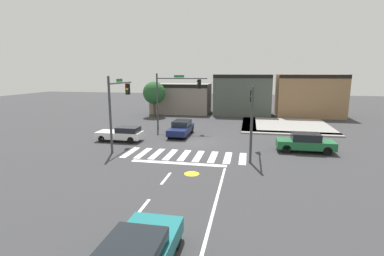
{
  "coord_description": "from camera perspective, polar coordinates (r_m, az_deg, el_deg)",
  "views": [
    {
      "loc": [
        4.73,
        -25.46,
        6.25
      ],
      "look_at": [
        -0.15,
        -0.73,
        1.41
      ],
      "focal_mm": 27.3,
      "sensor_mm": 36.0,
      "label": 1
    }
  ],
  "objects": [
    {
      "name": "ground_plane",
      "position": [
        26.64,
        0.61,
        -2.71
      ],
      "size": [
        120.0,
        120.0,
        0.0
      ],
      "primitive_type": "plane",
      "color": "#353538"
    },
    {
      "name": "crosswalk_near",
      "position": [
        22.37,
        -1.51,
        -5.35
      ],
      "size": [
        9.32,
        3.03,
        0.01
      ],
      "color": "silver",
      "rests_on": "ground_plane"
    },
    {
      "name": "lane_markings",
      "position": [
        15.25,
        -3.71,
        -13.33
      ],
      "size": [
        6.8,
        20.25,
        0.01
      ],
      "color": "white",
      "rests_on": "ground_plane"
    },
    {
      "name": "bike_detector_marking",
      "position": [
        18.45,
        -0.05,
        -8.92
      ],
      "size": [
        0.95,
        0.95,
        0.01
      ],
      "color": "yellow",
      "rests_on": "ground_plane"
    },
    {
      "name": "curb_corner_northeast",
      "position": [
        35.61,
        17.04,
        0.39
      ],
      "size": [
        10.0,
        10.6,
        0.15
      ],
      "color": "gray",
      "rests_on": "ground_plane"
    },
    {
      "name": "storefront_row",
      "position": [
        44.46,
        11.92,
        6.18
      ],
      "size": [
        27.61,
        6.51,
        5.94
      ],
      "color": "gray",
      "rests_on": "ground_plane"
    },
    {
      "name": "traffic_signal_northwest",
      "position": [
        31.5,
        -3.33,
        7.13
      ],
      "size": [
        5.57,
        0.32,
        6.13
      ],
      "color": "#383A3D",
      "rests_on": "ground_plane"
    },
    {
      "name": "traffic_signal_southeast",
      "position": [
        22.33,
        11.63,
        4.08
      ],
      "size": [
        0.32,
        5.51,
        5.3
      ],
      "rotation": [
        0.0,
        0.0,
        1.57
      ],
      "color": "#383A3D",
      "rests_on": "ground_plane"
    },
    {
      "name": "traffic_signal_southwest",
      "position": [
        24.5,
        -14.22,
        5.28
      ],
      "size": [
        0.32,
        4.32,
        5.97
      ],
      "rotation": [
        0.0,
        0.0,
        1.57
      ],
      "color": "#383A3D",
      "rests_on": "ground_plane"
    },
    {
      "name": "car_navy",
      "position": [
        29.24,
        -2.13,
        0.02
      ],
      "size": [
        1.81,
        4.61,
        1.46
      ],
      "rotation": [
        0.0,
        0.0,
        -1.57
      ],
      "color": "#141E4C",
      "rests_on": "ground_plane"
    },
    {
      "name": "car_teal",
      "position": [
        10.03,
        -10.67,
        -23.01
      ],
      "size": [
        1.95,
        4.32,
        1.34
      ],
      "rotation": [
        0.0,
        0.0,
        1.57
      ],
      "color": "#196B70",
      "rests_on": "ground_plane"
    },
    {
      "name": "car_green",
      "position": [
        24.85,
        21.27,
        -2.65
      ],
      "size": [
        4.4,
        1.76,
        1.51
      ],
      "rotation": [
        0.0,
        0.0,
        3.14
      ],
      "color": "#1E6638",
      "rests_on": "ground_plane"
    },
    {
      "name": "car_white",
      "position": [
        27.55,
        -13.58,
        -1.1
      ],
      "size": [
        4.13,
        1.72,
        1.35
      ],
      "rotation": [
        0.0,
        0.0,
        3.14
      ],
      "color": "white",
      "rests_on": "ground_plane"
    },
    {
      "name": "roadside_tree",
      "position": [
        41.72,
        -7.41,
        6.82
      ],
      "size": [
        3.15,
        3.15,
        4.98
      ],
      "color": "#4C3823",
      "rests_on": "ground_plane"
    }
  ]
}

